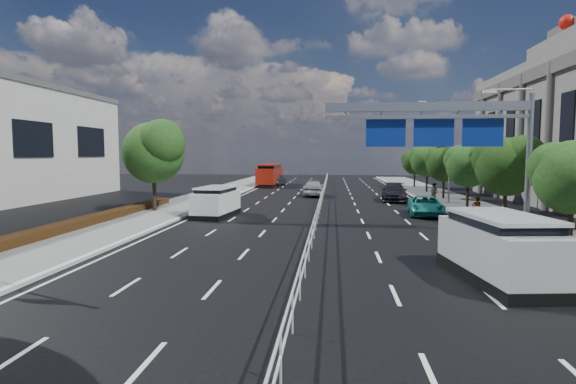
{
  "coord_description": "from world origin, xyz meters",
  "views": [
    {
      "loc": [
        0.91,
        -13.39,
        4.2
      ],
      "look_at": [
        -1.23,
        8.05,
        2.4
      ],
      "focal_mm": 28.0,
      "sensor_mm": 36.0,
      "label": 1
    }
  ],
  "objects_px": {
    "white_minivan": "(216,202)",
    "red_bus": "(270,174)",
    "overhead_gantry": "(449,127)",
    "pedestrian_b": "(434,192)",
    "parked_car_teal": "(426,206)",
    "parked_car_dark": "(394,192)",
    "near_car_dark": "(277,180)",
    "pedestrian_a": "(477,209)",
    "near_car_silver": "(313,188)",
    "silver_minivan": "(500,248)"
  },
  "relations": [
    {
      "from": "overhead_gantry",
      "to": "near_car_silver",
      "type": "relative_size",
      "value": 2.1
    },
    {
      "from": "near_car_silver",
      "to": "near_car_dark",
      "type": "relative_size",
      "value": 1.06
    },
    {
      "from": "red_bus",
      "to": "parked_car_dark",
      "type": "bearing_deg",
      "value": -52.12
    },
    {
      "from": "overhead_gantry",
      "to": "pedestrian_a",
      "type": "relative_size",
      "value": 6.66
    },
    {
      "from": "red_bus",
      "to": "overhead_gantry",
      "type": "bearing_deg",
      "value": -67.85
    },
    {
      "from": "near_car_silver",
      "to": "pedestrian_a",
      "type": "height_order",
      "value": "pedestrian_a"
    },
    {
      "from": "near_car_silver",
      "to": "parked_car_teal",
      "type": "distance_m",
      "value": 16.1
    },
    {
      "from": "silver_minivan",
      "to": "pedestrian_a",
      "type": "bearing_deg",
      "value": 68.41
    },
    {
      "from": "overhead_gantry",
      "to": "red_bus",
      "type": "height_order",
      "value": "overhead_gantry"
    },
    {
      "from": "red_bus",
      "to": "near_car_dark",
      "type": "relative_size",
      "value": 2.16
    },
    {
      "from": "red_bus",
      "to": "pedestrian_a",
      "type": "bearing_deg",
      "value": -61.05
    },
    {
      "from": "overhead_gantry",
      "to": "pedestrian_b",
      "type": "height_order",
      "value": "overhead_gantry"
    },
    {
      "from": "near_car_dark",
      "to": "parked_car_dark",
      "type": "bearing_deg",
      "value": 132.21
    },
    {
      "from": "pedestrian_a",
      "to": "pedestrian_b",
      "type": "relative_size",
      "value": 0.94
    },
    {
      "from": "pedestrian_a",
      "to": "pedestrian_b",
      "type": "bearing_deg",
      "value": -90.13
    },
    {
      "from": "overhead_gantry",
      "to": "pedestrian_a",
      "type": "bearing_deg",
      "value": 57.65
    },
    {
      "from": "parked_car_teal",
      "to": "pedestrian_a",
      "type": "distance_m",
      "value": 4.36
    },
    {
      "from": "near_car_silver",
      "to": "red_bus",
      "type": "bearing_deg",
      "value": -66.71
    },
    {
      "from": "near_car_dark",
      "to": "parked_car_dark",
      "type": "distance_m",
      "value": 23.29
    },
    {
      "from": "white_minivan",
      "to": "parked_car_dark",
      "type": "height_order",
      "value": "white_minivan"
    },
    {
      "from": "silver_minivan",
      "to": "pedestrian_b",
      "type": "height_order",
      "value": "silver_minivan"
    },
    {
      "from": "white_minivan",
      "to": "near_car_dark",
      "type": "bearing_deg",
      "value": 94.89
    },
    {
      "from": "parked_car_teal",
      "to": "parked_car_dark",
      "type": "xyz_separation_m",
      "value": [
        -0.84,
        9.78,
        0.12
      ]
    },
    {
      "from": "white_minivan",
      "to": "near_car_silver",
      "type": "xyz_separation_m",
      "value": [
        5.93,
        15.77,
        -0.18
      ]
    },
    {
      "from": "near_car_silver",
      "to": "parked_car_dark",
      "type": "height_order",
      "value": "near_car_silver"
    },
    {
      "from": "silver_minivan",
      "to": "near_car_dark",
      "type": "bearing_deg",
      "value": 98.47
    },
    {
      "from": "white_minivan",
      "to": "silver_minivan",
      "type": "relative_size",
      "value": 0.87
    },
    {
      "from": "parked_car_dark",
      "to": "pedestrian_a",
      "type": "relative_size",
      "value": 3.53
    },
    {
      "from": "red_bus",
      "to": "parked_car_dark",
      "type": "height_order",
      "value": "red_bus"
    },
    {
      "from": "white_minivan",
      "to": "red_bus",
      "type": "height_order",
      "value": "red_bus"
    },
    {
      "from": "near_car_dark",
      "to": "silver_minivan",
      "type": "distance_m",
      "value": 47.16
    },
    {
      "from": "red_bus",
      "to": "pedestrian_b",
      "type": "xyz_separation_m",
      "value": [
        17.1,
        -20.53,
        -0.57
      ]
    },
    {
      "from": "overhead_gantry",
      "to": "pedestrian_b",
      "type": "distance_m",
      "value": 16.97
    },
    {
      "from": "silver_minivan",
      "to": "parked_car_dark",
      "type": "relative_size",
      "value": 1.04
    },
    {
      "from": "white_minivan",
      "to": "pedestrian_b",
      "type": "bearing_deg",
      "value": 36.19
    },
    {
      "from": "silver_minivan",
      "to": "pedestrian_b",
      "type": "distance_m",
      "value": 24.32
    },
    {
      "from": "near_car_dark",
      "to": "pedestrian_a",
      "type": "height_order",
      "value": "pedestrian_a"
    },
    {
      "from": "near_car_silver",
      "to": "parked_car_teal",
      "type": "height_order",
      "value": "near_car_silver"
    },
    {
      "from": "parked_car_dark",
      "to": "pedestrian_a",
      "type": "distance_m",
      "value": 13.85
    },
    {
      "from": "near_car_silver",
      "to": "near_car_dark",
      "type": "xyz_separation_m",
      "value": [
        -5.64,
        15.24,
        -0.08
      ]
    },
    {
      "from": "overhead_gantry",
      "to": "white_minivan",
      "type": "bearing_deg",
      "value": 155.57
    },
    {
      "from": "overhead_gantry",
      "to": "near_car_dark",
      "type": "bearing_deg",
      "value": 109.8
    },
    {
      "from": "near_car_silver",
      "to": "pedestrian_b",
      "type": "height_order",
      "value": "pedestrian_b"
    },
    {
      "from": "near_car_dark",
      "to": "silver_minivan",
      "type": "xyz_separation_m",
      "value": [
        13.16,
        -45.28,
        0.34
      ]
    },
    {
      "from": "overhead_gantry",
      "to": "parked_car_teal",
      "type": "bearing_deg",
      "value": 85.86
    },
    {
      "from": "near_car_silver",
      "to": "silver_minivan",
      "type": "relative_size",
      "value": 0.86
    },
    {
      "from": "white_minivan",
      "to": "parked_car_dark",
      "type": "distance_m",
      "value": 17.89
    },
    {
      "from": "red_bus",
      "to": "near_car_silver",
      "type": "height_order",
      "value": "red_bus"
    },
    {
      "from": "overhead_gantry",
      "to": "pedestrian_a",
      "type": "xyz_separation_m",
      "value": [
        2.86,
        4.51,
        -4.7
      ]
    },
    {
      "from": "parked_car_dark",
      "to": "near_car_silver",
      "type": "bearing_deg",
      "value": 158.17
    }
  ]
}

